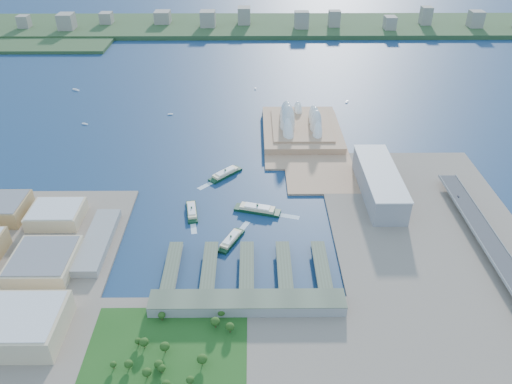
{
  "coord_description": "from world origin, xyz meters",
  "views": [
    {
      "loc": [
        21.16,
        -502.66,
        378.76
      ],
      "look_at": [
        25.41,
        61.93,
        18.0
      ],
      "focal_mm": 35.0,
      "sensor_mm": 36.0,
      "label": 1
    }
  ],
  "objects_px": {
    "ferry_d": "(257,208)",
    "ferry_b": "(225,172)",
    "toaster_building": "(379,183)",
    "ferry_a": "(192,210)",
    "ferry_c": "(231,239)",
    "car_c": "(458,196)",
    "opera_house": "(302,116)"
  },
  "relations": [
    {
      "from": "toaster_building",
      "to": "ferry_b",
      "type": "relative_size",
      "value": 2.72
    },
    {
      "from": "ferry_a",
      "to": "car_c",
      "type": "height_order",
      "value": "car_c"
    },
    {
      "from": "opera_house",
      "to": "toaster_building",
      "type": "xyz_separation_m",
      "value": [
        90.0,
        -200.0,
        -11.5
      ]
    },
    {
      "from": "opera_house",
      "to": "ferry_d",
      "type": "distance_m",
      "value": 251.72
    },
    {
      "from": "ferry_c",
      "to": "car_c",
      "type": "height_order",
      "value": "car_c"
    },
    {
      "from": "ferry_b",
      "to": "ferry_c",
      "type": "xyz_separation_m",
      "value": [
        13.88,
        -158.68,
        -0.65
      ]
    },
    {
      "from": "opera_house",
      "to": "toaster_building",
      "type": "bearing_deg",
      "value": -65.77
    },
    {
      "from": "opera_house",
      "to": "ferry_c",
      "type": "bearing_deg",
      "value": -110.09
    },
    {
      "from": "ferry_a",
      "to": "ferry_b",
      "type": "relative_size",
      "value": 0.88
    },
    {
      "from": "ferry_b",
      "to": "toaster_building",
      "type": "bearing_deg",
      "value": 29.16
    },
    {
      "from": "toaster_building",
      "to": "ferry_a",
      "type": "distance_m",
      "value": 258.46
    },
    {
      "from": "ferry_a",
      "to": "ferry_c",
      "type": "xyz_separation_m",
      "value": [
        54.09,
        -62.08,
        -0.03
      ]
    },
    {
      "from": "ferry_a",
      "to": "ferry_b",
      "type": "bearing_deg",
      "value": 58.11
    },
    {
      "from": "toaster_building",
      "to": "car_c",
      "type": "bearing_deg",
      "value": -14.97
    },
    {
      "from": "ferry_a",
      "to": "ferry_c",
      "type": "bearing_deg",
      "value": -58.22
    },
    {
      "from": "ferry_c",
      "to": "ferry_d",
      "type": "bearing_deg",
      "value": -90.72
    },
    {
      "from": "opera_house",
      "to": "ferry_b",
      "type": "xyz_separation_m",
      "value": [
        -124.57,
        -143.9,
        -26.61
      ]
    },
    {
      "from": "ferry_d",
      "to": "ferry_b",
      "type": "bearing_deg",
      "value": 42.12
    },
    {
      "from": "ferry_c",
      "to": "toaster_building",
      "type": "bearing_deg",
      "value": -126.8
    },
    {
      "from": "car_c",
      "to": "opera_house",
      "type": "bearing_deg",
      "value": 130.08
    },
    {
      "from": "ferry_b",
      "to": "ferry_d",
      "type": "relative_size",
      "value": 0.93
    },
    {
      "from": "ferry_c",
      "to": "ferry_d",
      "type": "distance_m",
      "value": 72.49
    },
    {
      "from": "ferry_d",
      "to": "car_c",
      "type": "height_order",
      "value": "car_c"
    },
    {
      "from": "toaster_building",
      "to": "ferry_b",
      "type": "distance_m",
      "value": 222.3
    },
    {
      "from": "ferry_b",
      "to": "ferry_d",
      "type": "distance_m",
      "value": 104.93
    },
    {
      "from": "ferry_c",
      "to": "ferry_a",
      "type": "bearing_deg",
      "value": -22.81
    },
    {
      "from": "toaster_building",
      "to": "ferry_b",
      "type": "xyz_separation_m",
      "value": [
        -214.57,
        56.1,
        -15.11
      ]
    },
    {
      "from": "ferry_a",
      "to": "opera_house",
      "type": "bearing_deg",
      "value": 46.29
    },
    {
      "from": "ferry_c",
      "to": "opera_house",
      "type": "bearing_deg",
      "value": -83.97
    },
    {
      "from": "ferry_d",
      "to": "car_c",
      "type": "relative_size",
      "value": 15.19
    },
    {
      "from": "ferry_c",
      "to": "ferry_d",
      "type": "height_order",
      "value": "ferry_d"
    },
    {
      "from": "toaster_building",
      "to": "ferry_d",
      "type": "relative_size",
      "value": 2.52
    }
  ]
}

